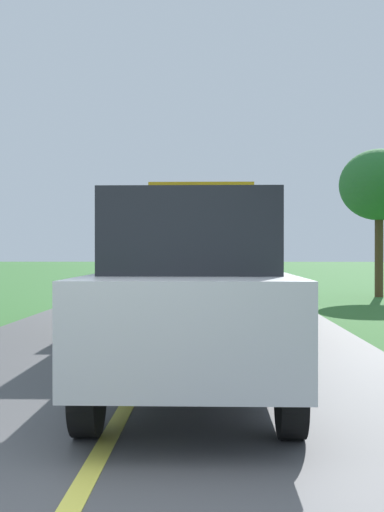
% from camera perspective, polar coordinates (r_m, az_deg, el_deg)
% --- Properties ---
extents(banana_truck_near, '(2.38, 5.82, 2.80)m').
position_cam_1_polar(banana_truck_near, '(12.92, 0.83, 0.28)').
color(banana_truck_near, '#2D2D30').
rests_on(banana_truck_near, road_surface).
extents(roadside_tree_mid_right, '(2.62, 2.62, 4.91)m').
position_cam_1_polar(roadside_tree_mid_right, '(22.87, 15.83, 5.86)').
color(roadside_tree_mid_right, '#4C3823').
rests_on(roadside_tree_mid_right, ground).
extents(following_car, '(1.74, 4.10, 1.92)m').
position_cam_1_polar(following_car, '(6.23, 0.10, -3.47)').
color(following_car, '#B7BABF').
rests_on(following_car, road_surface).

